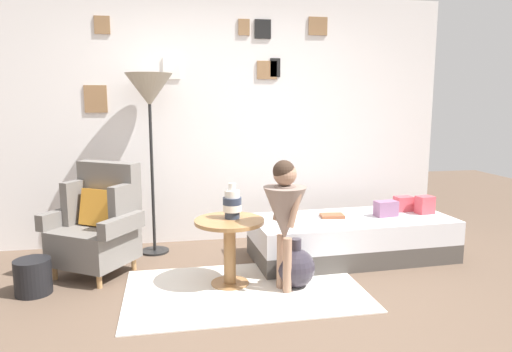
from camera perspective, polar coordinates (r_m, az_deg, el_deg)
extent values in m
plane|color=brown|center=(3.48, 0.53, -16.59)|extent=(12.00, 12.00, 0.00)
cube|color=silver|center=(5.06, -3.82, 6.77)|extent=(4.80, 0.10, 2.60)
cube|color=olive|center=(5.01, -18.92, 8.87)|extent=(0.22, 0.02, 0.27)
cube|color=#B8B8B2|center=(5.01, -18.92, 8.87)|extent=(0.17, 0.01, 0.21)
cube|color=black|center=(5.12, 0.82, 17.44)|extent=(0.17, 0.02, 0.19)
cube|color=gray|center=(5.12, 0.83, 17.45)|extent=(0.13, 0.01, 0.15)
cube|color=olive|center=(5.05, -18.21, 17.07)|extent=(0.15, 0.02, 0.17)
cube|color=#BBBBB8|center=(5.05, -18.22, 17.07)|extent=(0.12, 0.01, 0.13)
cube|color=black|center=(5.11, 2.34, 13.04)|extent=(0.11, 0.02, 0.19)
cube|color=#9C9C98|center=(5.10, 2.35, 13.04)|extent=(0.08, 0.01, 0.15)
cube|color=white|center=(4.97, -10.22, 12.79)|extent=(0.18, 0.02, 0.22)
cube|color=#BBBBAE|center=(4.97, -10.22, 12.79)|extent=(0.14, 0.01, 0.17)
cube|color=olive|center=(5.09, -1.48, 17.66)|extent=(0.12, 0.02, 0.16)
cube|color=gray|center=(5.08, -1.47, 17.66)|extent=(0.09, 0.01, 0.13)
cube|color=olive|center=(5.28, 7.53, 17.63)|extent=(0.21, 0.02, 0.19)
cube|color=slate|center=(5.28, 7.55, 17.64)|extent=(0.16, 0.01, 0.15)
cube|color=olive|center=(5.09, 1.33, 12.77)|extent=(0.21, 0.02, 0.19)
cube|color=gray|center=(5.08, 1.34, 12.77)|extent=(0.17, 0.01, 0.15)
cube|color=silver|center=(3.87, -1.37, -13.71)|extent=(1.89, 1.18, 0.01)
cylinder|color=tan|center=(4.43, -23.28, -10.74)|extent=(0.04, 0.04, 0.12)
cylinder|color=tan|center=(4.11, -18.53, -12.01)|extent=(0.04, 0.04, 0.12)
cylinder|color=tan|center=(4.73, -19.33, -9.24)|extent=(0.04, 0.04, 0.12)
cylinder|color=tan|center=(4.43, -14.65, -10.26)|extent=(0.04, 0.04, 0.12)
cube|color=slate|center=(4.35, -19.11, -7.92)|extent=(0.81, 0.80, 0.30)
cube|color=slate|center=(4.42, -17.41, -1.89)|extent=(0.58, 0.45, 0.55)
cube|color=slate|center=(4.51, -20.96, -2.93)|extent=(0.24, 0.30, 0.39)
cube|color=slate|center=(4.17, -15.79, -3.62)|extent=(0.24, 0.30, 0.39)
cube|color=slate|center=(4.50, -22.56, -4.64)|extent=(0.36, 0.47, 0.14)
cube|color=slate|center=(4.07, -15.98, -5.72)|extent=(0.36, 0.47, 0.14)
cube|color=orange|center=(4.34, -18.46, -3.68)|extent=(0.39, 0.34, 0.33)
cube|color=#4C4742|center=(4.69, 11.52, -8.65)|extent=(1.93, 0.88, 0.18)
cube|color=silver|center=(4.63, 11.59, -6.30)|extent=(1.93, 0.88, 0.22)
cube|color=#D64C56|center=(4.95, 19.85, -3.32)|extent=(0.18, 0.15, 0.17)
cube|color=#D64C56|center=(4.99, 17.49, -3.24)|extent=(0.18, 0.13, 0.15)
cube|color=gray|center=(4.72, 15.53, -3.84)|extent=(0.23, 0.15, 0.15)
cylinder|color=#9E7042|center=(4.00, -3.18, -12.91)|extent=(0.31, 0.31, 0.02)
cylinder|color=#9E7042|center=(3.90, -3.22, -9.33)|extent=(0.10, 0.10, 0.51)
cylinder|color=#9E7042|center=(3.83, -3.25, -5.52)|extent=(0.57, 0.57, 0.03)
cylinder|color=#2D384C|center=(3.86, -2.91, -4.73)|extent=(0.12, 0.12, 0.06)
cylinder|color=white|center=(3.84, -2.92, -3.89)|extent=(0.15, 0.15, 0.06)
cylinder|color=#2D384C|center=(3.83, -2.92, -3.04)|extent=(0.15, 0.15, 0.06)
cylinder|color=white|center=(3.82, -2.93, -2.19)|extent=(0.12, 0.12, 0.06)
cylinder|color=white|center=(3.81, -2.94, -1.32)|extent=(0.06, 0.06, 0.06)
cylinder|color=black|center=(4.89, -12.20, -8.90)|extent=(0.28, 0.28, 0.02)
cylinder|color=black|center=(4.70, -12.55, 0.94)|extent=(0.03, 0.03, 1.67)
cone|color=#9E937F|center=(4.66, -12.88, 10.19)|extent=(0.45, 0.45, 0.31)
cylinder|color=#A37A60|center=(3.76, 3.82, -10.85)|extent=(0.07, 0.07, 0.45)
cylinder|color=#A37A60|center=(3.84, 3.06, -10.40)|extent=(0.07, 0.07, 0.45)
cone|color=gray|center=(3.68, 3.50, -4.62)|extent=(0.34, 0.34, 0.43)
cylinder|color=gray|center=(3.65, 3.52, -2.44)|extent=(0.17, 0.17, 0.16)
cylinder|color=#A37A60|center=(3.58, 4.75, -4.04)|extent=(0.13, 0.08, 0.29)
cylinder|color=#A37A60|center=(3.78, 2.86, -3.30)|extent=(0.13, 0.08, 0.29)
sphere|color=#A37A60|center=(3.62, 3.55, 0.24)|extent=(0.18, 0.18, 0.18)
sphere|color=#38281E|center=(3.61, 3.41, 0.59)|extent=(0.17, 0.17, 0.17)
cube|color=#985637|center=(4.58, 9.24, -4.80)|extent=(0.24, 0.19, 0.03)
sphere|color=#332D38|center=(3.91, 4.83, -11.07)|extent=(0.32, 0.32, 0.32)
cylinder|color=#332D38|center=(3.85, 4.87, -8.27)|extent=(0.09, 0.09, 0.09)
cylinder|color=black|center=(4.16, -25.50, -11.00)|extent=(0.28, 0.28, 0.28)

